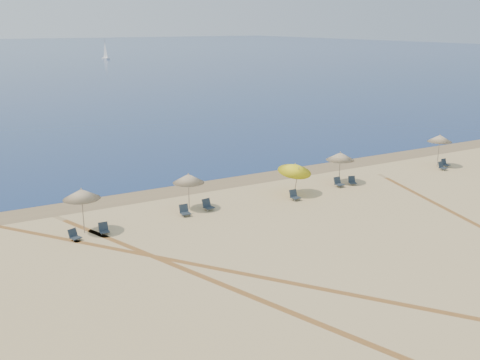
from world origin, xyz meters
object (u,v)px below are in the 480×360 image
object	(u,v)px
chair_4	(185,211)
chair_5	(208,205)
umbrella_5	(440,138)
umbrella_1	(81,194)
chair_10	(445,163)
chair_9	(442,166)
chair_3	(104,229)
chair_7	(338,183)
sailboat_1	(105,53)
chair_6	(294,196)
umbrella_4	(340,156)
chair_8	(352,181)
chair_2	(74,235)
umbrella_2	(188,178)
umbrella_3	(295,168)

from	to	relation	value
chair_4	chair_5	size ratio (longest dim) A/B	0.91
umbrella_5	chair_4	distance (m)	22.78
umbrella_1	umbrella_5	world-z (taller)	umbrella_5
chair_10	chair_9	bearing A→B (deg)	-154.23
umbrella_5	chair_3	xyz separation A→B (m)	(-27.79, -1.30, -2.04)
chair_7	chair_5	bearing A→B (deg)	178.03
chair_3	chair_10	xyz separation A→B (m)	(28.29, 0.95, 0.00)
sailboat_1	chair_6	bearing A→B (deg)	-106.27
chair_9	chair_3	bearing A→B (deg)	172.30
umbrella_4	sailboat_1	world-z (taller)	sailboat_1
chair_4	chair_8	distance (m)	13.23
chair_3	chair_7	xyz separation A→B (m)	(17.14, 0.77, 0.02)
umbrella_4	sailboat_1	distance (m)	151.20
chair_2	chair_4	world-z (taller)	chair_4
sailboat_1	umbrella_2	bearing A→B (deg)	-108.88
umbrella_4	chair_6	xyz separation A→B (m)	(-5.15, -1.69, -1.69)
chair_2	chair_9	world-z (taller)	chair_9
chair_6	chair_8	bearing A→B (deg)	6.50
umbrella_3	umbrella_4	xyz separation A→B (m)	(4.49, 0.76, 0.12)
umbrella_1	chair_4	xyz separation A→B (m)	(6.01, -0.13, -1.95)
chair_10	sailboat_1	bearing A→B (deg)	79.45
chair_6	chair_8	distance (m)	5.76
umbrella_3	sailboat_1	world-z (taller)	sailboat_1
umbrella_3	chair_4	world-z (taller)	umbrella_3
chair_2	chair_10	bearing A→B (deg)	-19.02
umbrella_5	chair_10	bearing A→B (deg)	-34.65
umbrella_3	chair_4	bearing A→B (deg)	-178.68
umbrella_3	chair_7	world-z (taller)	umbrella_3
umbrella_2	umbrella_1	bearing A→B (deg)	-173.18
umbrella_1	chair_9	bearing A→B (deg)	-0.59
umbrella_4	chair_9	world-z (taller)	umbrella_4
umbrella_1	umbrella_5	bearing A→B (deg)	1.27
umbrella_3	sailboat_1	distance (m)	152.83
umbrella_4	chair_7	distance (m)	1.95
chair_2	chair_9	distance (m)	28.92
sailboat_1	chair_5	bearing A→B (deg)	-108.47
chair_2	chair_5	world-z (taller)	chair_5
umbrella_2	chair_6	bearing A→B (deg)	-13.92
chair_4	chair_7	size ratio (longest dim) A/B	1.00
chair_4	umbrella_4	bearing A→B (deg)	7.20
chair_7	chair_3	bearing A→B (deg)	-179.18
umbrella_1	chair_5	bearing A→B (deg)	1.06
chair_4	umbrella_2	bearing A→B (deg)	55.00
chair_7	chair_2	bearing A→B (deg)	-178.97
umbrella_2	umbrella_5	xyz separation A→B (m)	(21.94, -0.17, 0.31)
umbrella_3	chair_9	distance (m)	14.06
chair_3	chair_6	size ratio (longest dim) A/B	0.95
umbrella_1	chair_7	xyz separation A→B (m)	(18.04, 0.10, -1.95)
umbrella_1	chair_2	distance (m)	2.27
umbrella_1	chair_3	bearing A→B (deg)	-36.33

